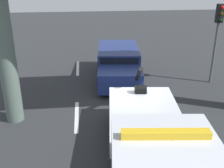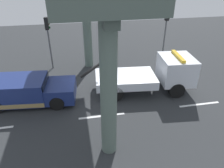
% 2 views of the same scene
% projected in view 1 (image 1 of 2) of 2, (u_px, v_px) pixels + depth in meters
% --- Properties ---
extents(ground_plane, '(60.00, 40.00, 0.10)m').
position_uv_depth(ground_plane, '(131.00, 115.00, 11.68)').
color(ground_plane, '#2D3033').
extents(lane_stripe_west, '(2.60, 0.16, 0.01)m').
position_uv_depth(lane_stripe_west, '(78.00, 68.00, 16.94)').
color(lane_stripe_west, silver).
rests_on(lane_stripe_west, ground).
extents(lane_stripe_mid, '(2.60, 0.16, 0.01)m').
position_uv_depth(lane_stripe_mid, '(77.00, 116.00, 11.43)').
color(lane_stripe_mid, silver).
rests_on(lane_stripe_mid, ground).
extents(tow_truck_white, '(7.34, 2.95, 2.46)m').
position_uv_depth(tow_truck_white, '(153.00, 142.00, 7.66)').
color(tow_truck_white, silver).
rests_on(tow_truck_white, ground).
extents(towed_van_green, '(5.38, 2.66, 1.58)m').
position_uv_depth(towed_van_green, '(119.00, 64.00, 15.21)').
color(towed_van_green, navy).
rests_on(towed_van_green, ground).
extents(traffic_light_near, '(0.39, 0.32, 4.06)m').
position_uv_depth(traffic_light_near, '(218.00, 27.00, 13.71)').
color(traffic_light_near, '#515456').
rests_on(traffic_light_near, ground).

